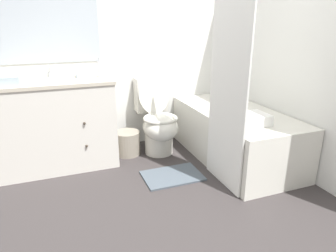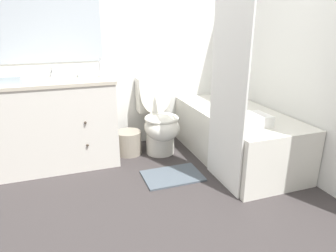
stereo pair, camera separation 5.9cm
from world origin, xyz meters
name	(u,v)px [view 2 (the right image)]	position (x,y,z in m)	size (l,w,h in m)	color
ground_plane	(188,237)	(0.00, 0.00, 0.00)	(14.00, 14.00, 0.00)	#383333
wall_back	(124,30)	(-0.01, 1.75, 1.25)	(8.00, 0.06, 2.50)	silver
wall_right	(288,32)	(1.32, 0.86, 1.25)	(0.05, 2.72, 2.50)	silver
vanity_cabinet	(58,122)	(-0.75, 1.44, 0.43)	(1.09, 0.59, 0.84)	silver
sink_faucet	(52,73)	(-0.75, 1.62, 0.87)	(0.14, 0.12, 0.12)	silver
toilet	(159,121)	(0.25, 1.39, 0.35)	(0.35, 0.63, 0.82)	silver
bathtub	(235,134)	(0.93, 0.97, 0.26)	(0.72, 1.50, 0.51)	silver
shower_curtain	(229,71)	(0.55, 0.55, 0.98)	(0.01, 0.54, 1.94)	white
wastebasket	(129,143)	(-0.07, 1.43, 0.12)	(0.26, 0.26, 0.25)	gray
tissue_box	(85,72)	(-0.45, 1.50, 0.88)	(0.14, 0.11, 0.10)	silver
soap_dispenser	(102,68)	(-0.30, 1.43, 0.92)	(0.05, 0.05, 0.18)	silver
hand_towel_folded	(3,81)	(-1.12, 1.26, 0.88)	(0.27, 0.14, 0.08)	silver
bath_towel_folded	(248,120)	(0.77, 0.55, 0.55)	(0.35, 0.23, 0.09)	white
bath_mat	(172,176)	(0.19, 0.80, 0.01)	(0.53, 0.36, 0.02)	#4C5660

